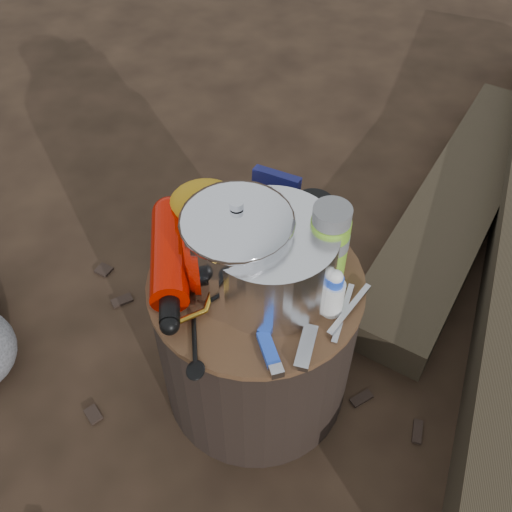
# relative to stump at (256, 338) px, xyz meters

# --- Properties ---
(ground) EXTENTS (60.00, 60.00, 0.00)m
(ground) POSITION_rel_stump_xyz_m (0.00, 0.00, -0.20)
(ground) COLOR black
(ground) RESTS_ON ground
(stump) EXTENTS (0.44, 0.44, 0.40)m
(stump) POSITION_rel_stump_xyz_m (0.00, 0.00, 0.00)
(stump) COLOR black
(stump) RESTS_ON ground
(log_small) EXTENTS (0.75, 1.26, 0.11)m
(log_small) POSITION_rel_stump_xyz_m (0.57, 0.68, -0.15)
(log_small) COLOR #32291C
(log_small) RESTS_ON ground
(foil_windscreen) EXTENTS (0.25, 0.25, 0.15)m
(foil_windscreen) POSITION_rel_stump_xyz_m (0.03, -0.01, 0.28)
(foil_windscreen) COLOR white
(foil_windscreen) RESTS_ON stump
(camping_pot) EXTENTS (0.21, 0.21, 0.21)m
(camping_pot) POSITION_rel_stump_xyz_m (-0.03, -0.01, 0.31)
(camping_pot) COLOR silver
(camping_pot) RESTS_ON stump
(fuel_bottle) EXTENTS (0.14, 0.32, 0.08)m
(fuel_bottle) POSITION_rel_stump_xyz_m (-0.18, 0.02, 0.24)
(fuel_bottle) COLOR #C71000
(fuel_bottle) RESTS_ON stump
(thermos) EXTENTS (0.08, 0.08, 0.19)m
(thermos) POSITION_rel_stump_xyz_m (0.14, 0.02, 0.30)
(thermos) COLOR #80C12C
(thermos) RESTS_ON stump
(travel_mug) EXTENTS (0.08, 0.08, 0.12)m
(travel_mug) POSITION_rel_stump_xyz_m (0.10, 0.12, 0.26)
(travel_mug) COLOR black
(travel_mug) RESTS_ON stump
(stuff_sack) EXTENTS (0.17, 0.14, 0.11)m
(stuff_sack) POSITION_rel_stump_xyz_m (-0.12, 0.14, 0.26)
(stuff_sack) COLOR #BF8712
(stuff_sack) RESTS_ON stump
(food_pouch) EXTENTS (0.10, 0.06, 0.13)m
(food_pouch) POSITION_rel_stump_xyz_m (0.02, 0.18, 0.27)
(food_pouch) COLOR #121553
(food_pouch) RESTS_ON stump
(lighter) EXTENTS (0.06, 0.10, 0.02)m
(lighter) POSITION_rel_stump_xyz_m (0.04, -0.16, 0.21)
(lighter) COLOR blue
(lighter) RESTS_ON stump
(multitool) EXTENTS (0.04, 0.10, 0.01)m
(multitool) POSITION_rel_stump_xyz_m (0.11, -0.15, 0.21)
(multitool) COLOR silver
(multitool) RESTS_ON stump
(pot_grabber) EXTENTS (0.09, 0.15, 0.01)m
(pot_grabber) POSITION_rel_stump_xyz_m (0.18, -0.06, 0.21)
(pot_grabber) COLOR silver
(pot_grabber) RESTS_ON stump
(spork) EXTENTS (0.06, 0.14, 0.01)m
(spork) POSITION_rel_stump_xyz_m (-0.10, -0.16, 0.21)
(spork) COLOR black
(spork) RESTS_ON stump
(squeeze_bottle) EXTENTS (0.04, 0.04, 0.10)m
(squeeze_bottle) POSITION_rel_stump_xyz_m (0.15, -0.06, 0.25)
(squeeze_bottle) COLOR white
(squeeze_bottle) RESTS_ON stump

